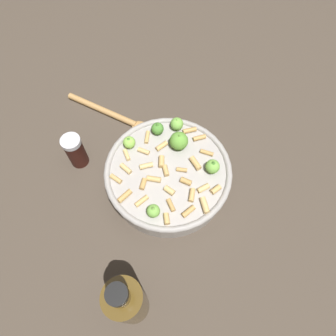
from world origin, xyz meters
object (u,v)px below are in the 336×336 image
object	(u,v)px
olive_oil_bottle	(128,302)
cooking_pan	(168,174)
pepper_shaker	(75,151)
wooden_spoon	(113,115)

from	to	relation	value
olive_oil_bottle	cooking_pan	bearing A→B (deg)	36.92
pepper_shaker	cooking_pan	bearing A→B (deg)	-53.62
cooking_pan	wooden_spoon	distance (m)	0.24
cooking_pan	wooden_spoon	size ratio (longest dim) A/B	1.17
wooden_spoon	cooking_pan	bearing A→B (deg)	-91.83
olive_oil_bottle	wooden_spoon	bearing A→B (deg)	60.57
pepper_shaker	olive_oil_bottle	world-z (taller)	olive_oil_bottle
olive_oil_bottle	wooden_spoon	distance (m)	0.48
cooking_pan	pepper_shaker	bearing A→B (deg)	126.38
wooden_spoon	olive_oil_bottle	bearing A→B (deg)	-119.43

